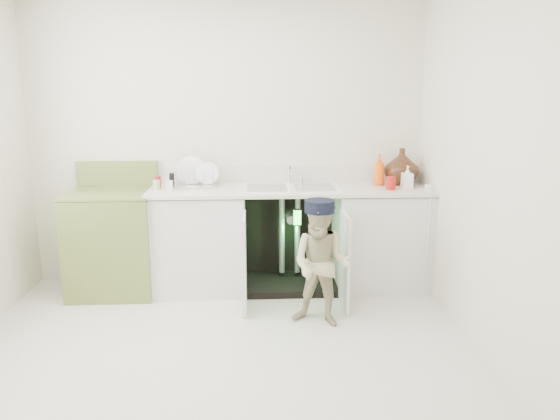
{
  "coord_description": "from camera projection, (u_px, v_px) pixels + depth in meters",
  "views": [
    {
      "loc": [
        0.22,
        -3.42,
        1.76
      ],
      "look_at": [
        0.43,
        0.7,
        0.82
      ],
      "focal_mm": 35.0,
      "sensor_mm": 36.0,
      "label": 1
    }
  ],
  "objects": [
    {
      "name": "counter_run",
      "position": [
        294.0,
        235.0,
        4.82
      ],
      "size": [
        2.44,
        1.02,
        1.22
      ],
      "color": "silver",
      "rests_on": "ground"
    },
    {
      "name": "ground",
      "position": [
        222.0,
        351.0,
        3.72
      ],
      "size": [
        3.5,
        3.5,
        0.0
      ],
      "primitive_type": "plane",
      "color": "beige",
      "rests_on": "ground"
    },
    {
      "name": "avocado_stove",
      "position": [
        114.0,
        240.0,
        4.72
      ],
      "size": [
        0.71,
        0.65,
        1.11
      ],
      "color": "olive",
      "rests_on": "ground"
    },
    {
      "name": "room_shell",
      "position": [
        217.0,
        169.0,
        3.44
      ],
      "size": [
        6.0,
        5.5,
        1.26
      ],
      "color": "silver",
      "rests_on": "ground"
    },
    {
      "name": "repair_worker",
      "position": [
        321.0,
        263.0,
        4.04
      ],
      "size": [
        0.55,
        0.71,
        0.95
      ],
      "rotation": [
        0.0,
        0.0,
        -0.37
      ],
      "color": "tan",
      "rests_on": "ground"
    }
  ]
}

